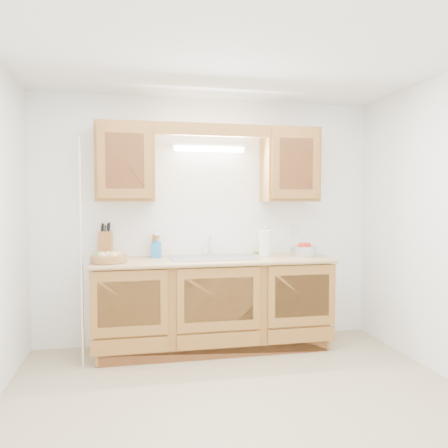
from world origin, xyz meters
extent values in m
plane|color=#C1AF8B|center=(0.00, 0.00, 0.00)|extent=(3.50, 3.50, 0.00)
plane|color=white|center=(0.00, 0.00, 2.50)|extent=(3.50, 3.50, 0.00)
cube|color=white|center=(0.00, 1.50, 1.25)|extent=(3.50, 0.02, 2.50)
cube|color=white|center=(0.00, -1.50, 1.25)|extent=(3.50, 0.02, 2.50)
cube|color=#A46D30|center=(0.00, 1.20, 0.44)|extent=(2.20, 0.60, 0.86)
cube|color=tan|center=(0.00, 1.19, 0.88)|extent=(2.30, 0.63, 0.04)
cube|color=#A46D30|center=(-0.83, 1.33, 1.83)|extent=(0.55, 0.33, 0.75)
cube|color=#A46D30|center=(0.83, 1.33, 1.83)|extent=(0.55, 0.33, 0.75)
cube|color=#A46D30|center=(0.00, 1.19, 2.14)|extent=(2.20, 0.05, 0.12)
cylinder|color=white|center=(0.00, 1.40, 1.98)|extent=(0.70, 0.05, 0.05)
cube|color=white|center=(0.00, 1.43, 2.01)|extent=(0.76, 0.06, 0.05)
cube|color=#9E9EA3|center=(0.00, 1.21, 0.90)|extent=(0.84, 0.46, 0.01)
cube|color=#9E9EA3|center=(-0.21, 1.21, 0.82)|extent=(0.39, 0.40, 0.16)
cube|color=#9E9EA3|center=(0.21, 1.21, 0.82)|extent=(0.39, 0.40, 0.16)
cylinder|color=silver|center=(0.00, 1.41, 0.92)|extent=(0.06, 0.06, 0.04)
cylinder|color=silver|center=(0.00, 1.41, 1.00)|extent=(0.02, 0.02, 0.16)
cylinder|color=silver|center=(0.00, 1.35, 1.09)|extent=(0.02, 0.12, 0.02)
cylinder|color=white|center=(0.12, 1.41, 0.96)|extent=(0.03, 0.03, 0.12)
cylinder|color=silver|center=(-1.20, 0.94, 1.00)|extent=(0.03, 0.03, 2.00)
cube|color=white|center=(0.95, 1.49, 1.15)|extent=(0.08, 0.01, 0.12)
cylinder|color=#B47E48|center=(-0.98, 1.08, 0.94)|extent=(0.33, 0.33, 0.06)
sphere|color=#D8C67F|center=(-1.04, 1.04, 0.96)|extent=(0.08, 0.08, 0.08)
sphere|color=#D8C67F|center=(-0.94, 1.03, 0.96)|extent=(0.08, 0.08, 0.08)
sphere|color=tan|center=(-0.90, 1.11, 0.96)|extent=(0.07, 0.07, 0.07)
sphere|color=red|center=(-1.00, 1.13, 0.96)|extent=(0.07, 0.07, 0.07)
sphere|color=#72A53F|center=(-1.07, 1.10, 0.96)|extent=(0.07, 0.07, 0.07)
sphere|color=#D8C67F|center=(-0.98, 1.07, 0.96)|extent=(0.08, 0.08, 0.08)
sphere|color=red|center=(-0.96, 1.16, 0.96)|extent=(0.07, 0.07, 0.07)
cube|color=#A46D30|center=(-1.03, 1.41, 1.02)|extent=(0.14, 0.21, 0.28)
cylinder|color=black|center=(-1.06, 1.39, 1.17)|extent=(0.02, 0.04, 0.10)
cylinder|color=black|center=(-1.03, 1.39, 1.17)|extent=(0.02, 0.04, 0.10)
cylinder|color=black|center=(-1.00, 1.39, 1.18)|extent=(0.02, 0.04, 0.10)
cylinder|color=black|center=(-1.05, 1.44, 1.18)|extent=(0.02, 0.04, 0.10)
cylinder|color=black|center=(-1.01, 1.44, 1.19)|extent=(0.02, 0.04, 0.10)
cylinder|color=black|center=(-1.06, 1.47, 1.19)|extent=(0.02, 0.04, 0.10)
cylinder|color=black|center=(-1.00, 1.47, 1.19)|extent=(0.02, 0.04, 0.10)
cylinder|color=orange|center=(-0.54, 1.42, 1.01)|extent=(0.09, 0.09, 0.22)
cylinder|color=white|center=(-0.54, 1.42, 1.13)|extent=(0.08, 0.08, 0.01)
imported|color=#2A82D4|center=(-0.54, 1.36, 1.01)|extent=(0.11, 0.11, 0.22)
cube|color=#CC333F|center=(0.54, 1.44, 0.90)|extent=(0.12, 0.08, 0.01)
cube|color=green|center=(0.54, 1.44, 0.91)|extent=(0.12, 0.08, 0.02)
cylinder|color=silver|center=(0.54, 1.23, 0.91)|extent=(0.15, 0.15, 0.01)
cylinder|color=silver|center=(0.54, 1.23, 1.05)|extent=(0.02, 0.02, 0.30)
cylinder|color=white|center=(0.54, 1.23, 1.04)|extent=(0.14, 0.14, 0.25)
sphere|color=silver|center=(0.54, 1.23, 1.20)|extent=(0.02, 0.02, 0.02)
cylinder|color=silver|center=(0.93, 1.18, 0.95)|extent=(0.34, 0.34, 0.10)
sphere|color=red|center=(0.90, 1.18, 1.00)|extent=(0.07, 0.07, 0.07)
sphere|color=red|center=(0.96, 1.20, 1.00)|extent=(0.07, 0.07, 0.07)
sphere|color=red|center=(0.93, 1.15, 1.00)|extent=(0.07, 0.07, 0.07)
sphere|color=red|center=(0.97, 1.16, 1.00)|extent=(0.07, 0.07, 0.07)
camera|label=1|loc=(-0.73, -2.97, 1.45)|focal=35.00mm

